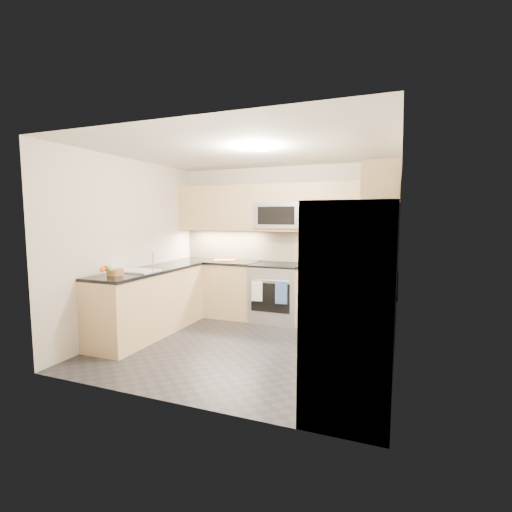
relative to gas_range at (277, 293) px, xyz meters
name	(u,v)px	position (x,y,z in m)	size (l,w,h in m)	color
floor	(246,346)	(0.00, -1.28, -0.46)	(3.60, 3.20, 0.00)	#25252A
ceiling	(246,150)	(0.00, -1.28, 2.04)	(3.60, 3.20, 0.02)	beige
wall_back	(283,243)	(0.00, 0.32, 0.79)	(3.60, 0.02, 2.50)	beige
wall_front	(174,266)	(0.00, -2.88, 0.79)	(3.60, 0.02, 2.50)	beige
wall_left	(131,247)	(-1.80, -1.28, 0.79)	(0.02, 3.20, 2.50)	beige
wall_right	(398,256)	(1.80, -1.28, 0.79)	(0.02, 3.20, 2.50)	beige
base_cab_back_left	(217,289)	(-1.09, 0.02, -0.01)	(1.42, 0.60, 0.90)	#D7B481
base_cab_back_right	(346,299)	(1.09, 0.02, -0.01)	(1.42, 0.60, 0.90)	#D7B481
base_cab_right	(368,321)	(1.50, -1.12, -0.01)	(0.60, 1.70, 0.90)	#D7B481
base_cab_peninsula	(150,303)	(-1.50, -1.28, -0.01)	(0.60, 2.00, 0.90)	#D7B481
countertop_back_left	(217,262)	(-1.09, 0.02, 0.47)	(1.42, 0.63, 0.04)	black
countertop_back_right	(347,268)	(1.09, 0.02, 0.47)	(1.42, 0.63, 0.04)	black
countertop_right	(369,282)	(1.50, -1.12, 0.47)	(0.63, 1.70, 0.04)	black
countertop_peninsula	(149,270)	(-1.50, -1.28, 0.47)	(0.63, 2.00, 0.04)	black
upper_cab_back	(280,208)	(0.00, 0.15, 1.37)	(3.60, 0.35, 0.75)	#D7B481
upper_cab_right	(384,204)	(1.62, -1.00, 1.37)	(0.35, 1.95, 0.75)	#D7B481
backsplash_back	(283,246)	(0.00, 0.32, 0.74)	(3.60, 0.01, 0.51)	#C4B28E
backsplash_right	(398,257)	(1.80, -0.82, 0.74)	(0.01, 2.30, 0.51)	#C4B28E
gas_range	(277,293)	(0.00, 0.00, 0.00)	(0.76, 0.65, 0.91)	#919398
range_cooktop	(277,265)	(0.00, 0.00, 0.46)	(0.76, 0.65, 0.03)	black
oven_door_glass	(270,298)	(0.00, -0.33, -0.01)	(0.62, 0.02, 0.45)	black
oven_handle	(270,281)	(0.00, -0.35, 0.26)	(0.02, 0.02, 0.60)	#B2B5BA
microwave	(280,216)	(0.00, 0.12, 1.24)	(0.76, 0.40, 0.40)	#9EA0A6
microwave_door	(276,216)	(0.00, -0.08, 1.24)	(0.60, 0.01, 0.28)	black
refrigerator	(351,309)	(1.45, -2.43, 0.45)	(0.70, 0.90, 1.80)	#A4A7AC
fridge_handle_left	(303,304)	(1.08, -2.61, 0.49)	(0.02, 0.02, 1.20)	#B2B5BA
fridge_handle_right	(313,296)	(1.08, -2.25, 0.49)	(0.02, 0.02, 1.20)	#B2B5BA
sink_basin	(137,276)	(-1.50, -1.53, 0.42)	(0.52, 0.38, 0.16)	white
faucet	(153,262)	(-1.24, -1.53, 0.62)	(0.03, 0.03, 0.28)	silver
utensil_bowl	(382,264)	(1.59, -0.09, 0.55)	(0.24, 0.24, 0.14)	#5BBF52
cutting_board	(224,260)	(-0.97, 0.08, 0.49)	(0.37, 0.26, 0.01)	#CE4A13
fruit_basket	(115,272)	(-1.55, -1.88, 0.52)	(0.21, 0.21, 0.08)	#A2794B
fruit_apple	(106,268)	(-1.50, -2.10, 0.60)	(0.07, 0.07, 0.07)	red
fruit_pear	(109,269)	(-1.44, -2.11, 0.60)	(0.07, 0.07, 0.07)	#57A546
dish_towel_check	(257,291)	(-0.20, -0.37, 0.10)	(0.17, 0.01, 0.32)	white
dish_towel_blue	(281,293)	(0.19, -0.37, 0.10)	(0.18, 0.02, 0.34)	#324D8B
fruit_orange	(103,269)	(-1.48, -2.17, 0.60)	(0.07, 0.07, 0.07)	orange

